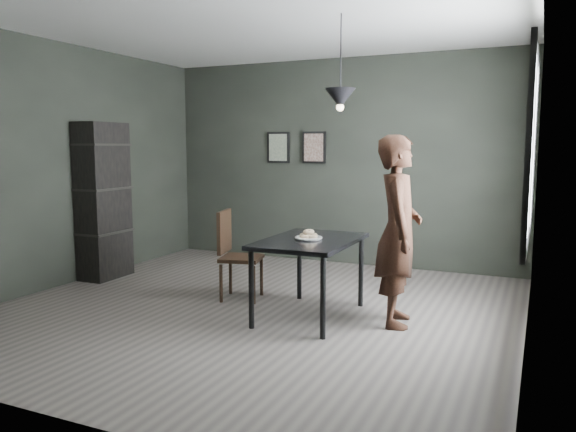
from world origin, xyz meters
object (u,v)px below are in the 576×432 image
at_px(shelf_unit, 103,201).
at_px(pendant_lamp, 340,98).
at_px(wood_chair, 234,249).
at_px(woman, 398,231).
at_px(white_plate, 309,239).
at_px(cafe_table, 310,247).

height_order(shelf_unit, pendant_lamp, pendant_lamp).
distance_m(wood_chair, shelf_unit, 1.99).
height_order(woman, pendant_lamp, pendant_lamp).
xyz_separation_m(wood_chair, shelf_unit, (-1.94, 0.19, 0.41)).
bearing_deg(white_plate, shelf_unit, 170.83).
bearing_deg(woman, pendant_lamp, 80.02).
xyz_separation_m(cafe_table, woman, (0.81, 0.13, 0.19)).
xyz_separation_m(shelf_unit, pendant_lamp, (3.17, -0.35, 1.10)).
xyz_separation_m(wood_chair, pendant_lamp, (1.23, -0.16, 1.51)).
distance_m(cafe_table, wood_chair, 1.02).
bearing_deg(woman, wood_chair, 72.55).
relative_size(woman, shelf_unit, 0.90).
relative_size(wood_chair, shelf_unit, 0.50).
xyz_separation_m(cafe_table, pendant_lamp, (0.25, 0.10, 1.38)).
height_order(cafe_table, shelf_unit, shelf_unit).
height_order(white_plate, pendant_lamp, pendant_lamp).
bearing_deg(cafe_table, shelf_unit, 171.14).
bearing_deg(shelf_unit, cafe_table, -10.44).
height_order(woman, wood_chair, woman).
relative_size(woman, wood_chair, 1.82).
distance_m(cafe_table, pendant_lamp, 1.41).
xyz_separation_m(cafe_table, wood_chair, (-0.98, 0.26, -0.13)).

